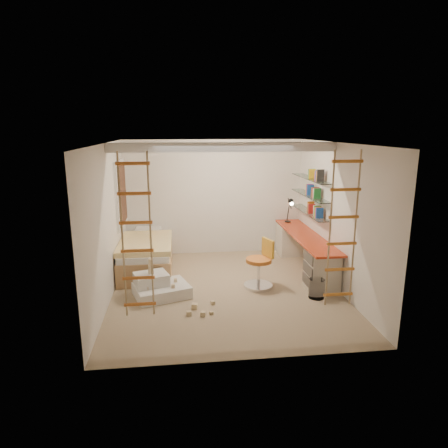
{
  "coord_description": "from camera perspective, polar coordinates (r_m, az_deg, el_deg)",
  "views": [
    {
      "loc": [
        -0.83,
        -6.67,
        2.85
      ],
      "look_at": [
        0.0,
        0.3,
        1.15
      ],
      "focal_mm": 32.0,
      "sensor_mm": 36.0,
      "label": 1
    }
  ],
  "objects": [
    {
      "name": "shelves",
      "position": [
        8.37,
        12.17,
        4.01
      ],
      "size": [
        0.25,
        1.8,
        0.71
      ],
      "color": "white",
      "rests_on": "wall_right"
    },
    {
      "name": "toy_blocks",
      "position": [
        6.74,
        -6.79,
        -9.29
      ],
      "size": [
        1.15,
        1.03,
        0.67
      ],
      "color": "#CCB284",
      "rests_on": "floor"
    },
    {
      "name": "rope_ladder_left",
      "position": [
        5.13,
        -12.39,
        -1.8
      ],
      "size": [
        0.41,
        0.04,
        2.13
      ],
      "primitive_type": null,
      "color": "#CB6B22",
      "rests_on": "ceiling"
    },
    {
      "name": "swivel_chair",
      "position": [
        7.33,
        5.14,
        -6.55
      ],
      "size": [
        0.68,
        0.68,
        0.89
      ],
      "color": "orange",
      "rests_on": "floor"
    },
    {
      "name": "window_frame",
      "position": [
        8.35,
        -14.58,
        4.22
      ],
      "size": [
        0.06,
        1.15,
        1.35
      ],
      "primitive_type": "cube",
      "color": "white",
      "rests_on": "wall_left"
    },
    {
      "name": "waste_bin",
      "position": [
        7.1,
        13.08,
        -8.97
      ],
      "size": [
        0.27,
        0.27,
        0.34
      ],
      "primitive_type": "cylinder",
      "color": "white",
      "rests_on": "floor"
    },
    {
      "name": "desk",
      "position": [
        8.32,
        11.39,
        -3.77
      ],
      "size": [
        0.56,
        2.8,
        0.75
      ],
      "color": "red",
      "rests_on": "floor"
    },
    {
      "name": "task_lamp",
      "position": [
        9.02,
        9.45,
        2.47
      ],
      "size": [
        0.14,
        0.36,
        0.57
      ],
      "color": "black",
      "rests_on": "desk"
    },
    {
      "name": "play_platform",
      "position": [
        7.09,
        -9.3,
        -8.91
      ],
      "size": [
        1.07,
        0.95,
        0.4
      ],
      "color": "silver",
      "rests_on": "floor"
    },
    {
      "name": "ceiling_beam",
      "position": [
        7.03,
        0.0,
        10.92
      ],
      "size": [
        4.0,
        0.18,
        0.16
      ],
      "primitive_type": "cube",
      "color": "white",
      "rests_on": "ceiling"
    },
    {
      "name": "bed",
      "position": [
        8.32,
        -10.97,
        -4.29
      ],
      "size": [
        1.02,
        2.0,
        0.69
      ],
      "color": "#AD7F51",
      "rests_on": "floor"
    },
    {
      "name": "window_blind",
      "position": [
        8.35,
        -14.31,
        4.23
      ],
      "size": [
        0.02,
        1.0,
        1.2
      ],
      "primitive_type": "cube",
      "color": "#4C2D1E",
      "rests_on": "window_frame"
    },
    {
      "name": "books",
      "position": [
        8.35,
        12.2,
        4.62
      ],
      "size": [
        0.14,
        0.58,
        0.92
      ],
      "color": "#194CA5",
      "rests_on": "shelves"
    },
    {
      "name": "rope_ladder_right",
      "position": [
        5.55,
        16.57,
        -0.89
      ],
      "size": [
        0.41,
        0.04,
        2.13
      ],
      "primitive_type": null,
      "color": "orange",
      "rests_on": "ceiling"
    },
    {
      "name": "floor",
      "position": [
        7.3,
        0.28,
        -9.36
      ],
      "size": [
        4.5,
        4.5,
        0.0
      ],
      "primitive_type": "plane",
      "color": "#987F62",
      "rests_on": "ground"
    }
  ]
}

